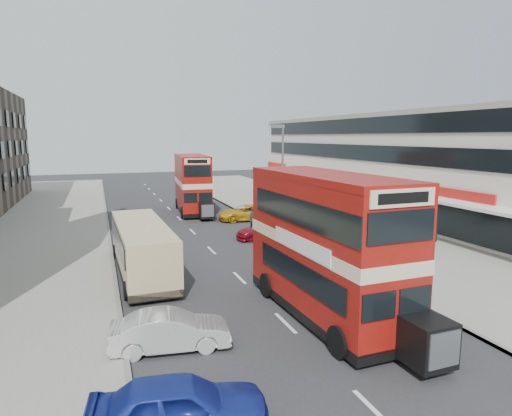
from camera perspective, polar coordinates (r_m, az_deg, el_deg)
name	(u,v)px	position (r m, az deg, el deg)	size (l,w,h in m)	color
ground	(308,345)	(16.45, 6.68, -17.06)	(160.00, 160.00, 0.00)	#28282B
road_surface	(193,232)	(34.62, -8.11, -3.03)	(12.00, 90.00, 0.01)	#28282B
pavement_right	(331,221)	(38.74, 9.56, -1.66)	(12.00, 90.00, 0.15)	gray
pavement_left	(18,243)	(34.38, -28.15, -4.00)	(12.00, 90.00, 0.15)	gray
kerb_left	(109,237)	(33.97, -18.26, -3.52)	(0.20, 90.00, 0.16)	gray
kerb_right	(267,226)	(36.27, 1.38, -2.27)	(0.20, 90.00, 0.16)	gray
commercial_row	(396,164)	(44.18, 17.53, 5.41)	(9.90, 46.20, 9.30)	beige
street_lamp	(282,169)	(33.95, 3.29, 4.97)	(1.00, 0.20, 8.12)	slate
bus_main	(327,245)	(18.03, 9.02, -4.72)	(3.12, 10.25, 5.63)	black
bus_second	(192,184)	(43.06, -8.13, 3.12)	(3.37, 9.83, 5.31)	black
coach	(142,247)	(24.36, -14.37, -4.81)	(2.71, 9.63, 2.54)	black
car_left_near	(179,406)	(12.02, -9.78, -23.72)	(1.77, 4.40, 1.50)	navy
car_left_front	(170,331)	(16.08, -10.91, -15.18)	(1.42, 4.07, 1.34)	beige
car_right_a	(266,230)	(31.79, 1.34, -2.87)	(1.78, 4.38, 1.27)	maroon
car_right_b	(245,213)	(38.78, -1.36, -0.62)	(2.24, 4.85, 1.35)	gold
pedestrian_near	(329,223)	(32.13, 9.38, -1.95)	(0.73, 0.49, 1.97)	gray
cyclist	(253,224)	(34.07, -0.36, -2.06)	(0.92, 2.00, 1.89)	gray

